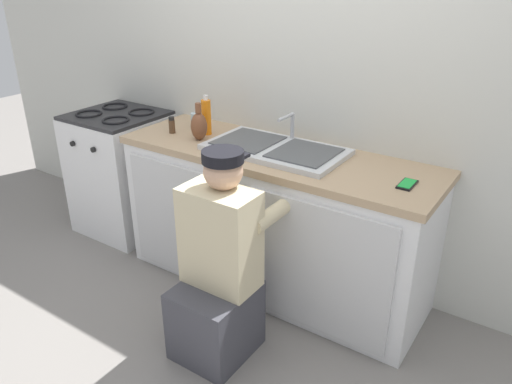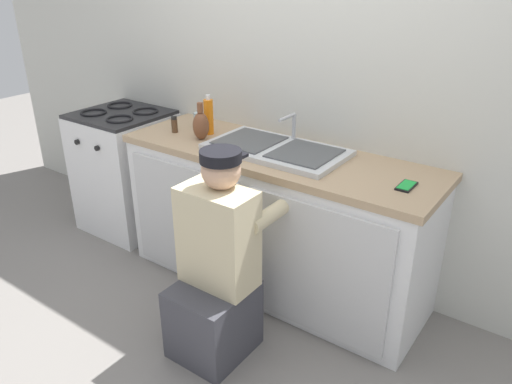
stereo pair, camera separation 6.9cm
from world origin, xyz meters
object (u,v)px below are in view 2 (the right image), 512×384
object	(u,v)px
sink_double_basin	(276,149)
cell_phone	(407,186)
plumber_person	(217,273)
water_glass	(198,120)
vase_decorative	(201,125)
soap_bottle_orange	(209,116)
stove_range	(127,171)
spice_bottle_pepper	(174,125)

from	to	relation	value
sink_double_basin	cell_phone	xyz separation A→B (m)	(0.79, -0.04, -0.01)
sink_double_basin	plumber_person	world-z (taller)	plumber_person
plumber_person	water_glass	distance (m)	1.18
water_glass	vase_decorative	xyz separation A→B (m)	(0.17, -0.17, 0.04)
sink_double_basin	soap_bottle_orange	distance (m)	0.54
plumber_person	vase_decorative	size ratio (longest dim) A/B	4.80
stove_range	cell_phone	xyz separation A→B (m)	(2.13, -0.04, 0.45)
stove_range	water_glass	bearing A→B (deg)	7.93
soap_bottle_orange	water_glass	bearing A→B (deg)	157.27
plumber_person	vase_decorative	distance (m)	0.98
sink_double_basin	spice_bottle_pepper	distance (m)	0.74
vase_decorative	spice_bottle_pepper	distance (m)	0.24
plumber_person	soap_bottle_orange	distance (m)	1.08
soap_bottle_orange	vase_decorative	bearing A→B (deg)	-73.98
spice_bottle_pepper	soap_bottle_orange	bearing A→B (deg)	27.89
spice_bottle_pepper	vase_decorative	bearing A→B (deg)	-1.68
plumber_person	spice_bottle_pepper	distance (m)	1.12
stove_range	sink_double_basin	bearing A→B (deg)	0.09
sink_double_basin	water_glass	world-z (taller)	sink_double_basin
sink_double_basin	cell_phone	distance (m)	0.79
cell_phone	soap_bottle_orange	distance (m)	1.33
plumber_person	stove_range	bearing A→B (deg)	155.13
plumber_person	water_glass	world-z (taller)	plumber_person
water_glass	sink_double_basin	bearing A→B (deg)	-7.69
sink_double_basin	vase_decorative	size ratio (longest dim) A/B	3.48
plumber_person	spice_bottle_pepper	xyz separation A→B (m)	(-0.82, 0.59, 0.49)
stove_range	spice_bottle_pepper	world-z (taller)	spice_bottle_pepper
cell_phone	soap_bottle_orange	bearing A→B (deg)	176.78
sink_double_basin	water_glass	size ratio (longest dim) A/B	8.00
cell_phone	vase_decorative	bearing A→B (deg)	-178.30
stove_range	plumber_person	bearing A→B (deg)	-24.87
stove_range	cell_phone	distance (m)	2.18
stove_range	vase_decorative	world-z (taller)	vase_decorative
sink_double_basin	soap_bottle_orange	xyz separation A→B (m)	(-0.53, 0.03, 0.09)
sink_double_basin	water_glass	bearing A→B (deg)	172.31
sink_double_basin	vase_decorative	distance (m)	0.51
stove_range	plumber_person	size ratio (longest dim) A/B	0.84
sink_double_basin	cell_phone	world-z (taller)	sink_double_basin
vase_decorative	soap_bottle_orange	bearing A→B (deg)	106.02
sink_double_basin	spice_bottle_pepper	xyz separation A→B (m)	(-0.73, -0.07, 0.03)
plumber_person	soap_bottle_orange	bearing A→B (deg)	131.60
sink_double_basin	stove_range	distance (m)	1.42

